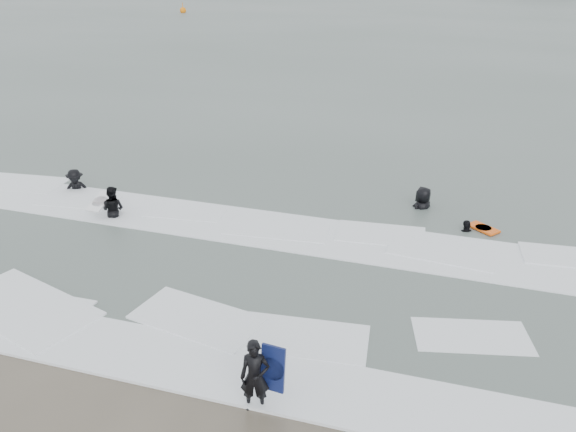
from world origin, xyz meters
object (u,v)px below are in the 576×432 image
(surfer_centre, at_px, (256,408))
(surfer_right_near, at_px, (466,232))
(surfer_breaker, at_px, (77,191))
(surfer_right_far, at_px, (422,209))
(surfer_wading, at_px, (114,217))
(buoy, at_px, (183,10))

(surfer_centre, height_order, surfer_right_near, surfer_centre)
(surfer_centre, relative_size, surfer_breaker, 0.92)
(surfer_breaker, height_order, surfer_right_far, surfer_right_far)
(surfer_wading, xyz_separation_m, surfer_breaker, (-2.66, 1.59, 0.00))
(surfer_centre, xyz_separation_m, buoy, (-41.96, 78.09, 0.42))
(surfer_right_far, bearing_deg, surfer_breaker, -42.42)
(surfer_wading, bearing_deg, buoy, -68.13)
(surfer_right_near, distance_m, surfer_right_far, 2.11)
(surfer_centre, bearing_deg, surfer_right_far, 63.74)
(surfer_right_far, bearing_deg, buoy, -109.63)
(surfer_wading, xyz_separation_m, surfer_right_far, (9.80, 3.87, 0.00))
(surfer_wading, distance_m, surfer_right_near, 11.58)
(surfer_right_near, bearing_deg, surfer_breaker, -25.71)
(surfer_breaker, xyz_separation_m, buoy, (-31.63, 69.70, 0.42))
(surfer_centre, bearing_deg, buoy, 103.33)
(surfer_right_near, xyz_separation_m, buoy, (-45.62, 68.88, 0.42))
(surfer_right_far, bearing_deg, surfer_centre, 25.84)
(surfer_wading, relative_size, buoy, 1.00)
(surfer_centre, relative_size, surfer_right_far, 0.81)
(buoy, bearing_deg, surfer_breaker, -65.59)
(surfer_centre, relative_size, surfer_right_near, 1.00)
(surfer_wading, bearing_deg, surfer_right_far, -162.27)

